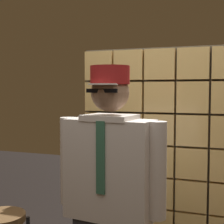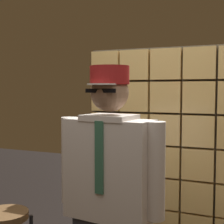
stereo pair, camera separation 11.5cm
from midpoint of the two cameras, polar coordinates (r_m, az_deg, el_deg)
glass_block_wall at (r=3.19m, az=6.99°, el=-8.18°), size 1.51×0.10×2.10m
standing_person at (r=2.20m, az=-1.90°, el=-15.66°), size 0.74×0.34×1.84m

